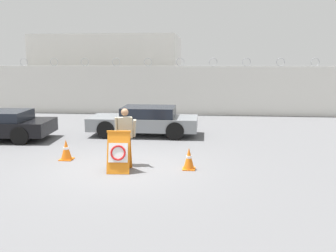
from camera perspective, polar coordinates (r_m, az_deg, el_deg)
The scene contains 8 objects.
ground_plane at distance 11.01m, azimuth -6.88°, elevation -6.33°, with size 90.00×90.00×0.00m, color slate.
perimeter_wall at distance 21.66m, azimuth -0.60°, elevation 5.47°, with size 36.00×0.30×3.23m.
building_block at distance 27.45m, azimuth -8.59°, elevation 8.36°, with size 9.60×6.29×4.77m.
barricade_sign at distance 10.53m, azimuth -7.47°, elevation -3.86°, with size 0.67×0.74×1.16m.
security_guard at distance 11.16m, azimuth -6.53°, elevation -1.18°, with size 0.67×0.35×1.69m.
traffic_cone_near at distance 12.16m, azimuth -15.26°, elevation -3.52°, with size 0.39×0.39×0.64m.
traffic_cone_mid at distance 10.72m, azimuth 3.21°, elevation -4.99°, with size 0.36×0.36×0.63m.
parked_car_rear_sedan at distance 15.58m, azimuth -3.55°, elevation 0.83°, with size 4.46×1.91×1.20m.
Camera 1 is at (2.33, -10.32, 3.06)m, focal length 40.00 mm.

